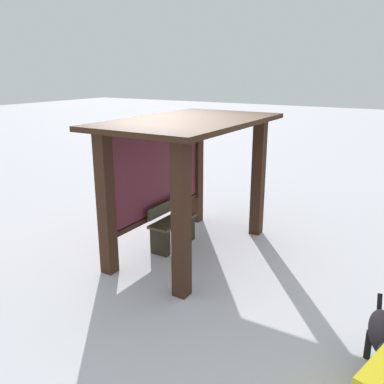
{
  "coord_description": "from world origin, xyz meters",
  "views": [
    {
      "loc": [
        -5.41,
        -3.31,
        2.92
      ],
      "look_at": [
        -0.22,
        -0.16,
        1.11
      ],
      "focal_mm": 38.18,
      "sensor_mm": 36.0,
      "label": 1
    }
  ],
  "objects": [
    {
      "name": "bench_left_inside",
      "position": [
        0.0,
        0.37,
        0.35
      ],
      "size": [
        0.98,
        0.39,
        0.77
      ],
      "color": "#413C28",
      "rests_on": "ground"
    },
    {
      "name": "dog",
      "position": [
        -1.59,
        -3.15,
        0.46
      ],
      "size": [
        1.01,
        0.43,
        0.65
      ],
      "color": "black",
      "rests_on": "ground"
    },
    {
      "name": "bus_shelter",
      "position": [
        0.0,
        0.17,
        1.6
      ],
      "size": [
        3.15,
        1.88,
        2.21
      ],
      "color": "#382115",
      "rests_on": "ground"
    },
    {
      "name": "ground_plane",
      "position": [
        0.0,
        0.0,
        0.0
      ],
      "size": [
        60.0,
        60.0,
        0.0
      ],
      "primitive_type": "plane",
      "color": "silver"
    }
  ]
}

